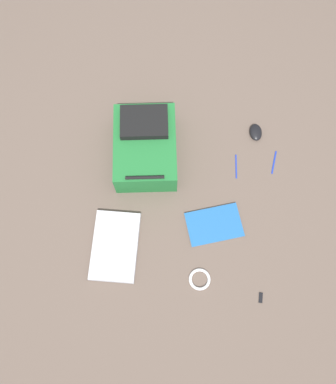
% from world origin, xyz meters
% --- Properties ---
extents(ground_plane, '(4.11, 4.11, 0.00)m').
position_xyz_m(ground_plane, '(0.00, 0.00, 0.00)').
color(ground_plane, brown).
extents(backpack, '(0.43, 0.50, 0.21)m').
position_xyz_m(backpack, '(0.15, -0.18, 0.09)').
color(backpack, '#1E662D').
rests_on(backpack, ground_plane).
extents(laptop, '(0.29, 0.39, 0.03)m').
position_xyz_m(laptop, '(0.15, 0.35, 0.02)').
color(laptop, '#929296').
rests_on(laptop, ground_plane).
extents(book_blue, '(0.33, 0.29, 0.02)m').
position_xyz_m(book_blue, '(-0.29, 0.10, 0.01)').
color(book_blue, silver).
rests_on(book_blue, ground_plane).
extents(computer_mouse, '(0.09, 0.12, 0.03)m').
position_xyz_m(computer_mouse, '(-0.38, -0.46, 0.02)').
color(computer_mouse, black).
rests_on(computer_mouse, ground_plane).
extents(cable_coil, '(0.11, 0.11, 0.01)m').
position_xyz_m(cable_coil, '(-0.30, 0.38, 0.01)').
color(cable_coil, silver).
rests_on(cable_coil, ground_plane).
extents(pen_black, '(0.01, 0.13, 0.01)m').
position_xyz_m(pen_black, '(-0.52, -0.32, 0.00)').
color(pen_black, '#1933B2').
rests_on(pen_black, ground_plane).
extents(pen_blue, '(0.04, 0.13, 0.01)m').
position_xyz_m(pen_blue, '(-0.33, -0.24, 0.00)').
color(pen_blue, '#1933B2').
rests_on(pen_blue, ground_plane).
extents(usb_stick, '(0.03, 0.05, 0.01)m').
position_xyz_m(usb_stick, '(-0.60, 0.38, 0.00)').
color(usb_stick, black).
rests_on(usb_stick, ground_plane).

